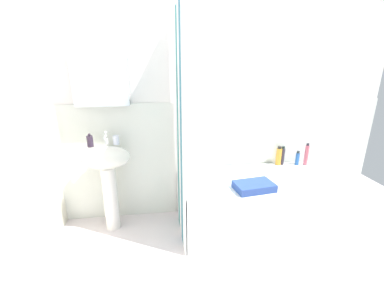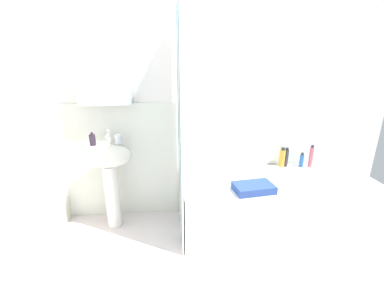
{
  "view_description": "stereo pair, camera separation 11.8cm",
  "coord_description": "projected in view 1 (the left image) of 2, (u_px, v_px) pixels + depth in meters",
  "views": [
    {
      "loc": [
        -0.58,
        -1.36,
        1.58
      ],
      "look_at": [
        -0.27,
        0.86,
        0.8
      ],
      "focal_mm": 25.02,
      "sensor_mm": 36.0,
      "label": 1
    },
    {
      "loc": [
        -0.46,
        -1.37,
        1.58
      ],
      "look_at": [
        -0.27,
        0.86,
        0.8
      ],
      "focal_mm": 25.02,
      "sensor_mm": 36.0,
      "label": 2
    }
  ],
  "objects": [
    {
      "name": "ground_plane",
      "position": [
        247.0,
        303.0,
        1.87
      ],
      "size": [
        4.8,
        5.6,
        0.04
      ],
      "primitive_type": "cube",
      "color": "silver"
    },
    {
      "name": "wall_back_tiled",
      "position": [
        207.0,
        108.0,
        2.66
      ],
      "size": [
        3.6,
        0.18,
        2.4
      ],
      "color": "silver",
      "rests_on": "ground_plane"
    },
    {
      "name": "shampoo_bottle",
      "position": [
        279.0,
        156.0,
        2.84
      ],
      "size": [
        0.06,
        0.06,
        0.2
      ],
      "color": "gold",
      "rests_on": "bathtub"
    },
    {
      "name": "body_wash_bottle",
      "position": [
        297.0,
        158.0,
        2.85
      ],
      "size": [
        0.04,
        0.04,
        0.15
      ],
      "color": "#2659A6",
      "rests_on": "bathtub"
    },
    {
      "name": "lotion_bottle",
      "position": [
        282.0,
        156.0,
        2.85
      ],
      "size": [
        0.04,
        0.04,
        0.2
      ],
      "color": "#312A35",
      "rests_on": "bathtub"
    },
    {
      "name": "towel_folded",
      "position": [
        254.0,
        186.0,
        2.31
      ],
      "size": [
        0.36,
        0.26,
        0.06
      ],
      "primitive_type": "cube",
      "rotation": [
        0.0,
        0.0,
        0.14
      ],
      "color": "#2C468C",
      "rests_on": "bathtub"
    },
    {
      "name": "sink",
      "position": [
        108.0,
        170.0,
        2.49
      ],
      "size": [
        0.44,
        0.34,
        0.84
      ],
      "color": "white",
      "rests_on": "ground_plane"
    },
    {
      "name": "conditioner_bottle",
      "position": [
        306.0,
        155.0,
        2.84
      ],
      "size": [
        0.04,
        0.04,
        0.24
      ],
      "color": "#C55464",
      "rests_on": "bathtub"
    },
    {
      "name": "soap_dispenser",
      "position": [
        90.0,
        141.0,
        2.4
      ],
      "size": [
        0.06,
        0.06,
        0.13
      ],
      "color": "#2D2231",
      "rests_on": "sink"
    },
    {
      "name": "faucet",
      "position": [
        106.0,
        138.0,
        2.47
      ],
      "size": [
        0.03,
        0.12,
        0.12
      ],
      "color": "silver",
      "rests_on": "sink"
    },
    {
      "name": "bathtub",
      "position": [
        256.0,
        202.0,
        2.63
      ],
      "size": [
        1.45,
        0.72,
        0.52
      ],
      "primitive_type": "cube",
      "color": "silver",
      "rests_on": "ground_plane"
    },
    {
      "name": "shower_curtain",
      "position": [
        180.0,
        132.0,
        2.29
      ],
      "size": [
        0.01,
        0.72,
        2.0
      ],
      "color": "white",
      "rests_on": "ground_plane"
    },
    {
      "name": "toothbrush_cup",
      "position": [
        116.0,
        140.0,
        2.48
      ],
      "size": [
        0.06,
        0.06,
        0.09
      ],
      "primitive_type": "cylinder",
      "color": "silver",
      "rests_on": "sink"
    }
  ]
}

